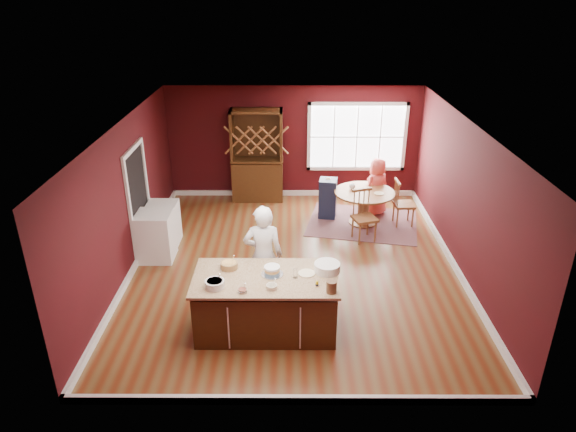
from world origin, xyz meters
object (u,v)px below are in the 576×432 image
at_px(high_chair, 328,198).
at_px(dryer, 164,223).
at_px(layer_cake, 272,271).
at_px(chair_south, 365,216).
at_px(dining_table, 364,201).
at_px(kitchen_island, 266,304).
at_px(seated_woman, 377,187).
at_px(washer, 156,236).
at_px(chair_east, 404,202).
at_px(toddler, 329,183).
at_px(chair_north, 372,188).
at_px(hutch, 257,156).
at_px(baker, 263,256).

bearing_deg(high_chair, dryer, -150.42).
xyz_separation_m(layer_cake, chair_south, (1.78, 2.90, -0.45)).
distance_m(dining_table, layer_cake, 4.17).
relative_size(kitchen_island, seated_woman, 1.61).
distance_m(chair_south, washer, 4.14).
bearing_deg(chair_east, high_chair, 72.82).
distance_m(dining_table, washer, 4.44).
height_order(chair_south, toddler, chair_south).
distance_m(seated_woman, dryer, 4.73).
bearing_deg(toddler, high_chair, -139.11).
height_order(layer_cake, chair_south, chair_south).
relative_size(chair_north, hutch, 0.46).
relative_size(dining_table, baker, 0.75).
height_order(dining_table, seated_woman, seated_woman).
relative_size(dining_table, washer, 1.39).
height_order(seated_woman, hutch, hutch).
bearing_deg(washer, chair_north, 28.28).
relative_size(seated_woman, high_chair, 1.41).
distance_m(baker, toddler, 3.63).
bearing_deg(dining_table, high_chair, 155.94).
distance_m(high_chair, washer, 3.89).
relative_size(chair_east, chair_north, 1.03).
xyz_separation_m(chair_north, high_chair, (-1.06, -0.49, -0.04)).
bearing_deg(baker, dryer, -46.29).
bearing_deg(kitchen_island, high_chair, 73.62).
distance_m(layer_cake, hutch, 5.10).
height_order(chair_south, washer, chair_south).
distance_m(chair_east, high_chair, 1.67).
height_order(layer_cake, high_chair, layer_cake).
xyz_separation_m(hutch, dryer, (-1.77, -2.30, -0.67)).
distance_m(layer_cake, dryer, 3.63).
xyz_separation_m(kitchen_island, chair_north, (2.27, 4.60, 0.07)).
relative_size(high_chair, dryer, 1.09).
xyz_separation_m(kitchen_island, dryer, (-2.19, 2.84, -0.01)).
xyz_separation_m(chair_east, hutch, (-3.25, 1.42, 0.58)).
bearing_deg(kitchen_island, dining_table, 62.42).
height_order(kitchen_island, chair_north, chair_north).
relative_size(high_chair, hutch, 0.42).
relative_size(chair_south, dryer, 1.25).
bearing_deg(dryer, washer, -90.00).
bearing_deg(chair_north, high_chair, 1.53).
relative_size(chair_east, high_chair, 1.11).
relative_size(dining_table, seated_woman, 0.98).
distance_m(baker, high_chair, 3.64).
bearing_deg(kitchen_island, chair_east, 52.69).
height_order(layer_cake, chair_east, layer_cake).
relative_size(kitchen_island, hutch, 0.97).
bearing_deg(toddler, dryer, -159.39).
distance_m(dining_table, high_chair, 0.84).
xyz_separation_m(high_chair, washer, (-3.39, -1.91, 0.00)).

